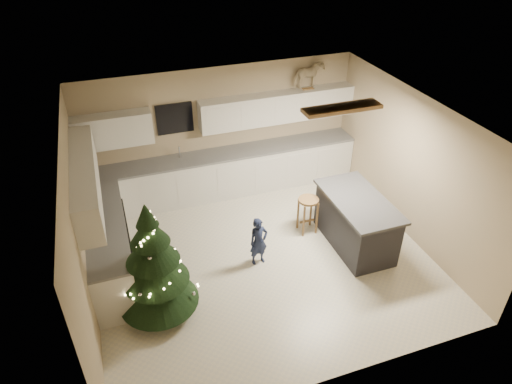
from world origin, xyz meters
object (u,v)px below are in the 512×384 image
at_px(christmas_tree, 155,270).
at_px(rocking_horse, 309,75).
at_px(toddler, 259,241).
at_px(bar_stool, 308,207).
at_px(island, 356,222).

relative_size(christmas_tree, rocking_horse, 2.91).
height_order(toddler, rocking_horse, rocking_horse).
bearing_deg(rocking_horse, bar_stool, 145.48).
relative_size(island, christmas_tree, 0.88).
distance_m(christmas_tree, rocking_horse, 4.88).
height_order(bar_stool, christmas_tree, christmas_tree).
xyz_separation_m(bar_stool, toddler, (-1.14, -0.52, -0.09)).
xyz_separation_m(island, rocking_horse, (0.11, 2.48, 1.80)).
height_order(island, christmas_tree, christmas_tree).
bearing_deg(christmas_tree, island, 6.73).
relative_size(island, rocking_horse, 2.55).
xyz_separation_m(island, toddler, (-1.77, 0.09, -0.03)).
relative_size(bar_stool, rocking_horse, 1.06).
bearing_deg(rocking_horse, christmas_tree, 115.88).
height_order(island, toddler, island).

